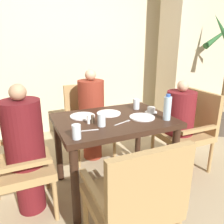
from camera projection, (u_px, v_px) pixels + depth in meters
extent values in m
plane|color=tan|center=(114.00, 185.00, 2.34)|extent=(16.00, 16.00, 0.00)
cube|color=beige|center=(67.00, 46.00, 3.50)|extent=(8.00, 0.06, 2.80)
cube|color=beige|center=(180.00, 49.00, 3.75)|extent=(0.55, 0.55, 2.70)
cube|color=#331E14|center=(114.00, 120.00, 2.12)|extent=(1.11, 0.80, 0.05)
cylinder|color=#331E14|center=(75.00, 187.00, 1.75)|extent=(0.07, 0.07, 0.71)
cylinder|color=#331E14|center=(174.00, 161.00, 2.13)|extent=(0.07, 0.07, 0.71)
cylinder|color=#331E14|center=(59.00, 150.00, 2.34)|extent=(0.07, 0.07, 0.71)
cylinder|color=#331E14|center=(138.00, 135.00, 2.72)|extent=(0.07, 0.07, 0.71)
cube|color=#A88451|center=(20.00, 168.00, 1.87)|extent=(0.54, 0.54, 0.07)
cube|color=#A88451|center=(17.00, 140.00, 2.04)|extent=(0.48, 0.04, 0.04)
cube|color=#A88451|center=(19.00, 167.00, 1.61)|extent=(0.48, 0.04, 0.04)
cylinder|color=#A88451|center=(47.00, 171.00, 2.24)|extent=(0.04, 0.04, 0.39)
cylinder|color=#A88451|center=(56.00, 200.00, 1.83)|extent=(0.04, 0.04, 0.39)
cylinder|color=#5B1419|center=(30.00, 186.00, 1.95)|extent=(0.24, 0.24, 0.46)
cylinder|color=#5B1419|center=(23.00, 133.00, 1.80)|extent=(0.32, 0.32, 0.56)
sphere|color=tan|center=(18.00, 92.00, 1.69)|extent=(0.13, 0.13, 0.13)
cube|color=#A88451|center=(90.00, 125.00, 2.85)|extent=(0.54, 0.54, 0.07)
cube|color=#A88451|center=(84.00, 101.00, 2.98)|extent=(0.54, 0.05, 0.46)
cube|color=#A88451|center=(108.00, 111.00, 2.90)|extent=(0.04, 0.48, 0.04)
cube|color=#A88451|center=(71.00, 116.00, 2.70)|extent=(0.04, 0.48, 0.04)
cylinder|color=#A88451|center=(115.00, 145.00, 2.80)|extent=(0.04, 0.04, 0.39)
cylinder|color=#A88451|center=(79.00, 152.00, 2.62)|extent=(0.04, 0.04, 0.39)
cylinder|color=#A88451|center=(101.00, 132.00, 3.22)|extent=(0.04, 0.04, 0.39)
cylinder|color=#A88451|center=(69.00, 137.00, 3.03)|extent=(0.04, 0.04, 0.39)
cylinder|color=maroon|center=(92.00, 140.00, 2.86)|extent=(0.24, 0.24, 0.46)
cylinder|color=maroon|center=(91.00, 103.00, 2.70)|extent=(0.32, 0.32, 0.56)
sphere|color=tan|center=(90.00, 75.00, 2.59)|extent=(0.13, 0.13, 0.13)
cube|color=#A88451|center=(182.00, 134.00, 2.56)|extent=(0.54, 0.54, 0.07)
cube|color=#A88451|center=(201.00, 110.00, 2.57)|extent=(0.05, 0.54, 0.46)
cube|color=#A88451|center=(200.00, 130.00, 2.29)|extent=(0.48, 0.04, 0.04)
cube|color=#A88451|center=(170.00, 116.00, 2.72)|extent=(0.48, 0.04, 0.04)
cylinder|color=#A88451|center=(178.00, 166.00, 2.33)|extent=(0.04, 0.04, 0.39)
cylinder|color=#A88451|center=(152.00, 148.00, 2.74)|extent=(0.04, 0.04, 0.39)
cylinder|color=#A88451|center=(210.00, 157.00, 2.51)|extent=(0.04, 0.04, 0.39)
cylinder|color=#A88451|center=(182.00, 141.00, 2.93)|extent=(0.04, 0.04, 0.39)
cylinder|color=maroon|center=(176.00, 151.00, 2.59)|extent=(0.24, 0.24, 0.46)
cylinder|color=maroon|center=(180.00, 113.00, 2.45)|extent=(0.32, 0.32, 0.48)
sphere|color=tan|center=(183.00, 86.00, 2.35)|extent=(0.12, 0.12, 0.12)
cube|color=#A88451|center=(128.00, 200.00, 1.49)|extent=(0.54, 0.54, 0.07)
cube|color=#A88451|center=(151.00, 189.00, 1.19)|extent=(0.54, 0.05, 0.46)
cube|color=#A88451|center=(94.00, 191.00, 1.35)|extent=(0.04, 0.48, 0.04)
cube|color=#A88451|center=(160.00, 172.00, 1.54)|extent=(0.04, 0.48, 0.04)
cylinder|color=#A88451|center=(86.00, 214.00, 1.68)|extent=(0.04, 0.04, 0.39)
cylinder|color=#A88451|center=(139.00, 197.00, 1.86)|extent=(0.04, 0.04, 0.39)
cylinder|color=#4C4238|center=(219.00, 123.00, 3.68)|extent=(0.43, 0.43, 0.31)
cone|color=#285B2D|center=(220.00, 35.00, 3.48)|extent=(0.58, 0.16, 0.42)
cone|color=#285B2D|center=(223.00, 30.00, 3.17)|extent=(0.16, 0.49, 0.53)
cylinder|color=white|center=(109.00, 113.00, 2.23)|extent=(0.25, 0.25, 0.01)
cylinder|color=white|center=(142.00, 117.00, 2.12)|extent=(0.25, 0.25, 0.01)
cylinder|color=white|center=(83.00, 116.00, 2.15)|extent=(0.25, 0.25, 0.01)
cylinder|color=white|center=(151.00, 112.00, 2.28)|extent=(0.13, 0.13, 0.01)
cylinder|color=white|center=(151.00, 109.00, 2.27)|extent=(0.08, 0.08, 0.05)
cylinder|color=silver|center=(167.00, 108.00, 2.04)|extent=(0.07, 0.07, 0.22)
cylinder|color=#3359B2|center=(168.00, 95.00, 2.00)|extent=(0.04, 0.04, 0.02)
cylinder|color=silver|center=(76.00, 132.00, 1.65)|extent=(0.07, 0.07, 0.11)
cylinder|color=silver|center=(102.00, 120.00, 1.90)|extent=(0.07, 0.07, 0.11)
cylinder|color=silver|center=(136.00, 104.00, 2.39)|extent=(0.07, 0.07, 0.11)
cylinder|color=white|center=(88.00, 120.00, 1.96)|extent=(0.03, 0.03, 0.08)
cylinder|color=#4C3D2D|center=(93.00, 119.00, 1.97)|extent=(0.03, 0.03, 0.08)
cube|color=silver|center=(121.00, 123.00, 1.98)|extent=(0.17, 0.07, 0.00)
cube|color=silver|center=(128.00, 121.00, 2.03)|extent=(0.04, 0.03, 0.00)
cube|color=silver|center=(85.00, 131.00, 1.80)|extent=(0.18, 0.04, 0.00)
cube|color=silver|center=(95.00, 130.00, 1.82)|extent=(0.06, 0.03, 0.00)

